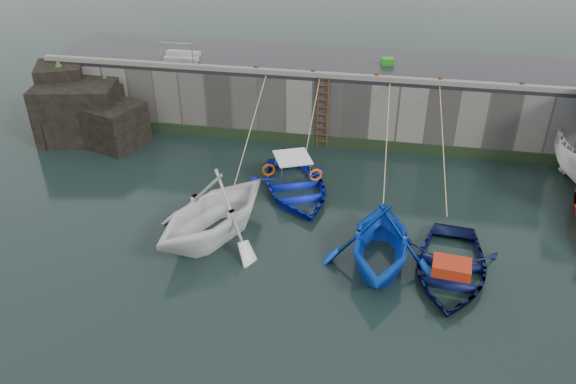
% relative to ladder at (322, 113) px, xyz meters
% --- Properties ---
extents(ground, '(120.00, 120.00, 0.00)m').
position_rel_ladder_xyz_m(ground, '(2.00, -9.91, -1.59)').
color(ground, black).
rests_on(ground, ground).
extents(quay_back, '(30.00, 5.00, 3.00)m').
position_rel_ladder_xyz_m(quay_back, '(2.00, 2.59, -0.09)').
color(quay_back, slate).
rests_on(quay_back, ground).
extents(road_back, '(30.00, 5.00, 0.16)m').
position_rel_ladder_xyz_m(road_back, '(2.00, 2.59, 1.49)').
color(road_back, black).
rests_on(road_back, quay_back).
extents(kerb_back, '(30.00, 0.30, 0.20)m').
position_rel_ladder_xyz_m(kerb_back, '(2.00, 0.24, 1.67)').
color(kerb_back, slate).
rests_on(kerb_back, road_back).
extents(algae_back, '(30.00, 0.08, 0.50)m').
position_rel_ladder_xyz_m(algae_back, '(2.00, 0.05, -1.34)').
color(algae_back, black).
rests_on(algae_back, ground).
extents(rock_outcrop, '(5.85, 4.24, 3.41)m').
position_rel_ladder_xyz_m(rock_outcrop, '(-10.92, -0.80, -0.33)').
color(rock_outcrop, black).
rests_on(rock_outcrop, ground).
extents(ladder, '(0.51, 0.08, 3.20)m').
position_rel_ladder_xyz_m(ladder, '(0.00, 0.00, 0.00)').
color(ladder, '#3F1E0F').
rests_on(ladder, ground).
extents(boat_near_white, '(6.14, 6.48, 2.69)m').
position_rel_ladder_xyz_m(boat_near_white, '(-2.63, -7.61, -1.59)').
color(boat_near_white, white).
rests_on(boat_near_white, ground).
extents(boat_near_white_rope, '(0.04, 5.81, 3.10)m').
position_rel_ladder_xyz_m(boat_near_white_rope, '(-2.63, -2.51, -1.59)').
color(boat_near_white_rope, tan).
rests_on(boat_near_white_rope, ground).
extents(boat_near_blue, '(5.01, 5.71, 0.98)m').
position_rel_ladder_xyz_m(boat_near_blue, '(-0.43, -4.20, -1.59)').
color(boat_near_blue, '#0C1DB5').
rests_on(boat_near_blue, ground).
extents(boat_near_blue_rope, '(0.04, 3.15, 3.10)m').
position_rel_ladder_xyz_m(boat_near_blue_rope, '(-0.43, -0.81, -1.59)').
color(boat_near_blue_rope, tan).
rests_on(boat_near_blue_rope, ground).
extents(boat_near_blacktrim, '(3.82, 4.42, 2.33)m').
position_rel_ladder_xyz_m(boat_near_blacktrim, '(2.97, -8.04, -1.59)').
color(boat_near_blacktrim, blue).
rests_on(boat_near_blacktrim, ground).
extents(boat_near_blacktrim_rope, '(0.04, 6.20, 3.10)m').
position_rel_ladder_xyz_m(boat_near_blacktrim_rope, '(2.97, -2.73, -1.59)').
color(boat_near_blacktrim_rope, tan).
rests_on(boat_near_blacktrim_rope, ground).
extents(boat_near_navy, '(3.74, 4.92, 0.96)m').
position_rel_ladder_xyz_m(boat_near_navy, '(5.17, -8.17, -1.59)').
color(boat_near_navy, '#0A1041').
rests_on(boat_near_navy, ground).
extents(boat_near_navy_rope, '(0.04, 6.32, 3.10)m').
position_rel_ladder_xyz_m(boat_near_navy_rope, '(5.17, -2.79, -1.59)').
color(boat_near_navy_rope, tan).
rests_on(boat_near_navy_rope, ground).
extents(fish_crate, '(0.60, 0.51, 0.29)m').
position_rel_ladder_xyz_m(fish_crate, '(2.57, 2.46, 1.72)').
color(fish_crate, '#1D8A19').
rests_on(fish_crate, road_back).
extents(railing, '(1.60, 1.05, 1.00)m').
position_rel_ladder_xyz_m(railing, '(-6.75, 1.33, 1.77)').
color(railing, '#A5A8AD').
rests_on(railing, road_back).
extents(bollard_a, '(0.18, 0.18, 0.28)m').
position_rel_ladder_xyz_m(bollard_a, '(-3.00, 0.34, 1.71)').
color(bollard_a, '#3F1E0F').
rests_on(bollard_a, road_back).
extents(bollard_b, '(0.18, 0.18, 0.28)m').
position_rel_ladder_xyz_m(bollard_b, '(-0.50, 0.34, 1.71)').
color(bollard_b, '#3F1E0F').
rests_on(bollard_b, road_back).
extents(bollard_c, '(0.18, 0.18, 0.28)m').
position_rel_ladder_xyz_m(bollard_c, '(2.20, 0.34, 1.71)').
color(bollard_c, '#3F1E0F').
rests_on(bollard_c, road_back).
extents(bollard_d, '(0.18, 0.18, 0.28)m').
position_rel_ladder_xyz_m(bollard_d, '(4.80, 0.34, 1.71)').
color(bollard_d, '#3F1E0F').
rests_on(bollard_d, road_back).
extents(bollard_e, '(0.18, 0.18, 0.28)m').
position_rel_ladder_xyz_m(bollard_e, '(8.00, 0.34, 1.71)').
color(bollard_e, '#3F1E0F').
rests_on(bollard_e, road_back).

